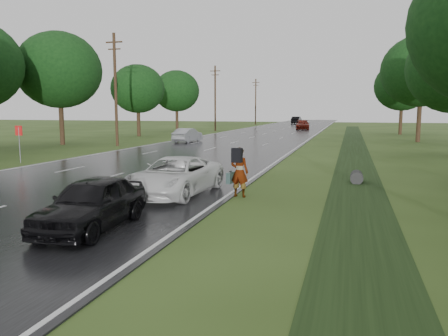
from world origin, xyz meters
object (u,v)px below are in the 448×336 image
Objects in this scene: road_sign at (19,136)px; pedestrian at (239,171)px; dark_sedan at (92,203)px; white_pickup at (175,176)px; silver_sedan at (188,135)px.

road_sign reaches higher than pedestrian.
white_pickup is at bearing 83.76° from dark_sedan.
silver_sedan is (-9.09, 31.10, -0.02)m from dark_sedan.
dark_sedan is (-0.30, -5.17, 0.00)m from white_pickup.
dark_sedan is 32.40m from silver_sedan.
pedestrian is 0.44× the size of silver_sedan.
road_sign is 0.45× the size of white_pickup.
dark_sedan is (-2.71, -5.58, -0.21)m from pedestrian.
white_pickup is 1.22× the size of dark_sedan.
white_pickup is at bearing 16.18° from pedestrian.
dark_sedan is at bearing -89.54° from white_pickup.
pedestrian reaches higher than silver_sedan.
road_sign reaches higher than white_pickup.
dark_sedan reaches higher than silver_sedan.
road_sign is at bearing -16.27° from pedestrian.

